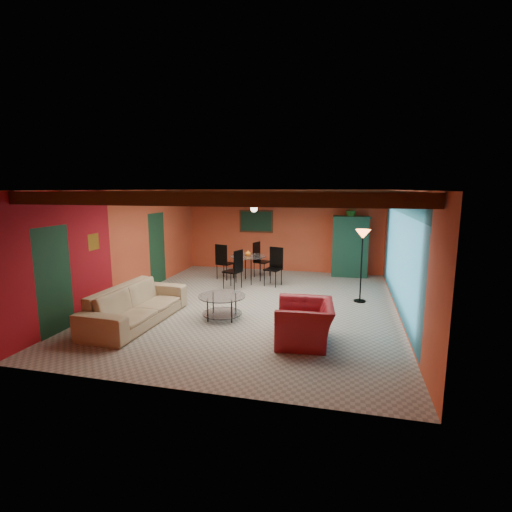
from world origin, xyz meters
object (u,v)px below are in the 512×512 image
(coffee_table, at_px, (222,307))
(armoire, at_px, (350,247))
(floor_lamp, at_px, (361,266))
(potted_plant, at_px, (352,210))
(sofa, at_px, (137,305))
(dining_table, at_px, (248,264))
(armchair, at_px, (305,323))
(vase, at_px, (248,243))

(coffee_table, relative_size, armoire, 0.55)
(floor_lamp, bearing_deg, potted_plant, 95.19)
(sofa, xyz_separation_m, dining_table, (1.36, 3.87, 0.17))
(armchair, bearing_deg, armoire, 166.74)
(armchair, height_order, floor_lamp, floor_lamp)
(coffee_table, bearing_deg, armoire, 61.13)
(floor_lamp, bearing_deg, vase, 158.08)
(dining_table, xyz_separation_m, armoire, (2.91, 1.55, 0.37))
(dining_table, bearing_deg, floor_lamp, -21.92)
(floor_lamp, height_order, potted_plant, potted_plant)
(coffee_table, bearing_deg, floor_lamp, 34.07)
(sofa, distance_m, dining_table, 4.11)
(coffee_table, distance_m, vase, 3.37)
(armchair, distance_m, potted_plant, 5.96)
(armchair, height_order, armoire, armoire)
(armoire, bearing_deg, floor_lamp, -86.99)
(sofa, distance_m, potted_plant, 7.11)
(sofa, relative_size, potted_plant, 4.95)
(sofa, relative_size, armoire, 1.42)
(sofa, relative_size, dining_table, 1.23)
(armchair, xyz_separation_m, vase, (-2.12, 4.10, 0.81))
(armchair, height_order, vase, vase)
(armchair, bearing_deg, vase, -158.02)
(sofa, distance_m, coffee_table, 1.76)
(armchair, distance_m, vase, 4.69)
(dining_table, height_order, vase, vase)
(armoire, bearing_deg, coffee_table, -121.05)
(coffee_table, distance_m, floor_lamp, 3.55)
(coffee_table, xyz_separation_m, dining_table, (-0.27, 3.23, 0.29))
(dining_table, bearing_deg, coffee_table, -85.18)
(sofa, bearing_deg, vase, -17.15)
(floor_lamp, relative_size, vase, 10.36)
(coffee_table, distance_m, dining_table, 3.25)
(coffee_table, relative_size, floor_lamp, 0.56)
(armoire, height_order, potted_plant, potted_plant)
(armoire, bearing_deg, potted_plant, 0.00)
(sofa, height_order, dining_table, dining_table)
(armchair, xyz_separation_m, potted_plant, (0.79, 5.65, 1.72))
(sofa, distance_m, floor_lamp, 5.24)
(armchair, relative_size, dining_table, 0.54)
(potted_plant, bearing_deg, armoire, 0.00)
(sofa, distance_m, vase, 4.18)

